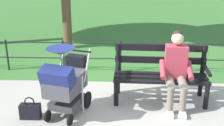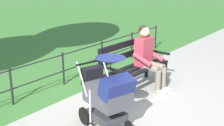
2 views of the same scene
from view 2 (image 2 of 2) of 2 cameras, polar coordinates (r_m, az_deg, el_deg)
name	(u,v)px [view 2 (image 2 of 2)]	position (r m, az deg, el deg)	size (l,w,h in m)	color
ground_plane	(115,101)	(5.71, 0.55, -7.10)	(60.00, 60.00, 0.00)	#ADA89E
park_bench	(132,64)	(6.12, 3.77, -0.13)	(1.62, 0.66, 0.96)	black
person_on_bench	(148,56)	(6.14, 6.70, 1.33)	(0.55, 0.74, 1.28)	slate
stroller	(108,92)	(4.58, -0.81, -5.47)	(0.71, 0.98, 1.15)	black
park_fence	(73,62)	(6.59, -7.29, 0.12)	(7.46, 0.04, 0.70)	black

